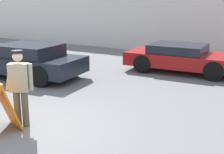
% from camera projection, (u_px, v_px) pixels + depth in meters
% --- Properties ---
extents(ground_plane, '(90.00, 90.00, 0.00)m').
position_uv_depth(ground_plane, '(22.00, 129.00, 6.90)').
color(ground_plane, slate).
extents(perimeter_wall, '(36.00, 0.30, 3.42)m').
position_uv_depth(perimeter_wall, '(185.00, 25.00, 15.83)').
color(perimeter_wall, silver).
rests_on(perimeter_wall, ground_plane).
extents(security_guard, '(0.68, 0.39, 1.73)m').
position_uv_depth(security_guard, '(20.00, 85.00, 6.88)').
color(security_guard, '#514C42').
rests_on(security_guard, ground_plane).
extents(parked_car_front_coupe, '(4.48, 2.26, 1.22)m').
position_uv_depth(parked_car_front_coupe, '(26.00, 60.00, 11.36)').
color(parked_car_front_coupe, black).
rests_on(parked_car_front_coupe, ground_plane).
extents(parked_car_rear_sedan, '(4.41, 2.16, 1.08)m').
position_uv_depth(parked_car_rear_sedan, '(182.00, 57.00, 12.20)').
color(parked_car_rear_sedan, black).
rests_on(parked_car_rear_sedan, ground_plane).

